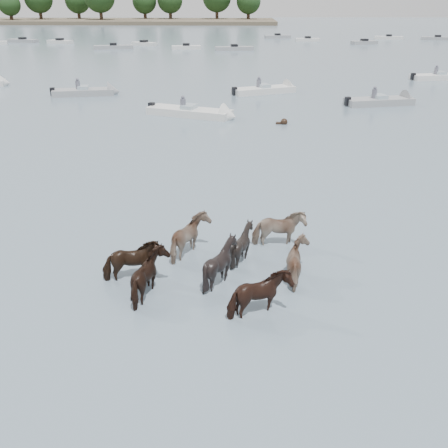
{
  "coord_description": "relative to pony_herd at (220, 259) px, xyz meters",
  "views": [
    {
      "loc": [
        0.21,
        -11.61,
        7.07
      ],
      "look_at": [
        -0.25,
        1.17,
        1.1
      ],
      "focal_mm": 38.95,
      "sensor_mm": 36.0,
      "label": 1
    }
  ],
  "objects": [
    {
      "name": "ground",
      "position": [
        0.32,
        -0.18,
        -0.49
      ],
      "size": [
        400.0,
        400.0,
        0.0
      ],
      "primitive_type": "plane",
      "color": "#4C5D6D",
      "rests_on": "ground"
    },
    {
      "name": "shoreline",
      "position": [
        -69.68,
        149.82,
        0.01
      ],
      "size": [
        160.0,
        30.0,
        1.0
      ],
      "primitive_type": "cube",
      "color": "#4C4233",
      "rests_on": "ground"
    },
    {
      "name": "pony_herd",
      "position": [
        0.0,
        0.0,
        0.0
      ],
      "size": [
        6.22,
        4.92,
        1.4
      ],
      "color": "black",
      "rests_on": "ground"
    },
    {
      "name": "swimming_pony",
      "position": [
        3.13,
        18.1,
        -0.39
      ],
      "size": [
        0.72,
        0.44,
        0.44
      ],
      "color": "black",
      "rests_on": "ground"
    },
    {
      "name": "motorboat_a",
      "position": [
        -11.36,
        27.54,
        -0.26
      ],
      "size": [
        5.45,
        2.66,
        1.92
      ],
      "rotation": [
        0.0,
        0.0,
        0.21
      ],
      "color": "gray",
      "rests_on": "ground"
    },
    {
      "name": "motorboat_b",
      "position": [
        -2.13,
        19.91,
        -0.27
      ],
      "size": [
        6.3,
        3.65,
        1.92
      ],
      "rotation": [
        0.0,
        0.0,
        -0.36
      ],
      "color": "silver",
      "rests_on": "ground"
    },
    {
      "name": "motorboat_c",
      "position": [
        3.03,
        29.09,
        -0.27
      ],
      "size": [
        5.8,
        3.84,
        1.92
      ],
      "rotation": [
        0.0,
        0.0,
        0.44
      ],
      "color": "silver",
      "rests_on": "ground"
    },
    {
      "name": "motorboat_d",
      "position": [
        11.26,
        24.48,
        -0.26
      ],
      "size": [
        5.61,
        2.82,
        1.92
      ],
      "rotation": [
        0.0,
        0.0,
        0.24
      ],
      "color": "gray",
      "rests_on": "ground"
    },
    {
      "name": "motorboat_e",
      "position": [
        20.15,
        36.95,
        -0.27
      ],
      "size": [
        6.17,
        2.84,
        1.92
      ],
      "rotation": [
        0.0,
        0.0,
        0.22
      ],
      "color": "silver",
      "rests_on": "ground"
    },
    {
      "name": "distant_flotilla",
      "position": [
        -0.64,
        76.3,
        -0.23
      ],
      "size": [
        105.2,
        27.02,
        0.93
      ],
      "color": "gray",
      "rests_on": "ground"
    },
    {
      "name": "treeline",
      "position": [
        -67.12,
        151.74,
        6.05
      ],
      "size": [
        151.1,
        22.05,
        11.98
      ],
      "color": "#382619",
      "rests_on": "ground"
    }
  ]
}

